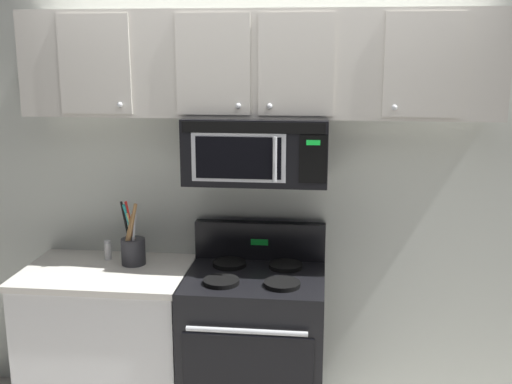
{
  "coord_description": "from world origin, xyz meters",
  "views": [
    {
      "loc": [
        0.36,
        -2.74,
        2.1
      ],
      "look_at": [
        0.0,
        0.49,
        1.35
      ],
      "focal_mm": 43.49,
      "sensor_mm": 36.0,
      "label": 1
    }
  ],
  "objects_px": {
    "stove_range": "(255,348)",
    "over_range_microwave": "(257,149)",
    "salt_shaker": "(108,250)",
    "utensil_crock_charcoal": "(133,248)"
  },
  "relations": [
    {
      "from": "stove_range",
      "to": "utensil_crock_charcoal",
      "type": "height_order",
      "value": "utensil_crock_charcoal"
    },
    {
      "from": "stove_range",
      "to": "over_range_microwave",
      "type": "height_order",
      "value": "over_range_microwave"
    },
    {
      "from": "utensil_crock_charcoal",
      "to": "salt_shaker",
      "type": "height_order",
      "value": "utensil_crock_charcoal"
    },
    {
      "from": "utensil_crock_charcoal",
      "to": "salt_shaker",
      "type": "relative_size",
      "value": 3.22
    },
    {
      "from": "salt_shaker",
      "to": "utensil_crock_charcoal",
      "type": "bearing_deg",
      "value": -19.21
    },
    {
      "from": "stove_range",
      "to": "over_range_microwave",
      "type": "xyz_separation_m",
      "value": [
        -0.0,
        0.12,
        1.11
      ]
    },
    {
      "from": "utensil_crock_charcoal",
      "to": "salt_shaker",
      "type": "distance_m",
      "value": 0.19
    },
    {
      "from": "stove_range",
      "to": "salt_shaker",
      "type": "relative_size",
      "value": 9.69
    },
    {
      "from": "stove_range",
      "to": "over_range_microwave",
      "type": "bearing_deg",
      "value": 90.14
    },
    {
      "from": "over_range_microwave",
      "to": "salt_shaker",
      "type": "distance_m",
      "value": 1.08
    }
  ]
}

